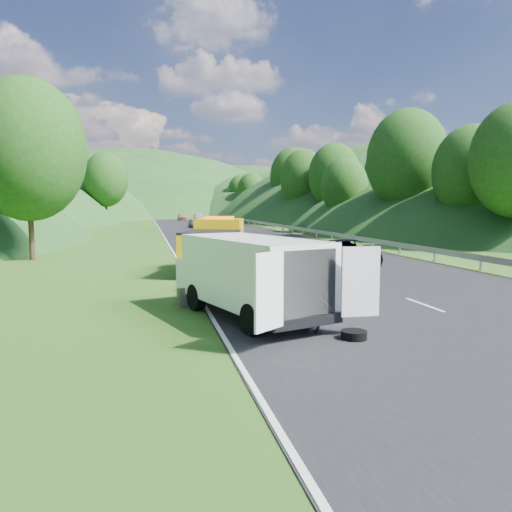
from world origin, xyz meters
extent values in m
plane|color=#38661E|center=(0.00, 0.00, 0.00)|extent=(320.00, 320.00, 0.00)
cube|color=black|center=(3.00, 40.00, 0.01)|extent=(14.00, 200.00, 0.02)
cube|color=gray|center=(10.30, 52.50, 0.00)|extent=(0.06, 140.00, 1.52)
cylinder|color=black|center=(-2.77, 9.54, 0.52)|extent=(0.67, 1.10, 1.04)
cylinder|color=black|center=(-0.89, 8.93, 0.52)|extent=(0.67, 1.10, 1.04)
cylinder|color=black|center=(-4.05, 5.57, 0.52)|extent=(0.67, 1.10, 1.04)
cylinder|color=black|center=(-2.16, 4.97, 0.52)|extent=(0.67, 1.10, 1.04)
cube|color=yellow|center=(-2.10, 8.39, 1.51)|extent=(2.64, 2.27, 1.98)
cube|color=yellow|center=(-2.82, 6.16, 1.25)|extent=(3.27, 4.07, 1.35)
cube|color=black|center=(-2.82, 6.16, 1.98)|extent=(3.27, 4.07, 0.10)
cube|color=black|center=(-1.72, 9.58, 0.94)|extent=(2.37, 1.83, 0.73)
cube|color=black|center=(-1.53, 10.18, 0.73)|extent=(2.15, 0.87, 0.52)
cube|color=yellow|center=(-1.61, 9.93, 1.61)|extent=(2.23, 1.42, 1.14)
cube|color=orange|center=(-2.10, 8.39, 2.55)|extent=(1.47, 0.69, 0.17)
cube|color=black|center=(-1.88, 9.09, 1.87)|extent=(1.91, 0.69, 0.94)
cylinder|color=black|center=(-4.22, -1.13, 0.40)|extent=(0.54, 0.86, 0.81)
cylinder|color=black|center=(-2.49, -0.57, 0.40)|extent=(0.54, 0.86, 0.81)
cylinder|color=black|center=(-3.16, -4.40, 0.40)|extent=(0.54, 0.86, 0.81)
cylinder|color=black|center=(-1.43, -3.84, 0.40)|extent=(0.54, 0.86, 0.81)
cube|color=white|center=(-2.79, -2.58, 1.36)|extent=(3.59, 5.63, 1.87)
cube|color=white|center=(-3.65, 0.06, 0.96)|extent=(2.20, 1.49, 1.01)
cube|color=black|center=(-3.58, -0.13, 1.77)|extent=(1.88, 0.90, 0.84)
cube|color=black|center=(-2.00, -5.03, 1.36)|extent=(1.66, 0.62, 1.62)
cube|color=white|center=(-3.11, -5.87, 1.36)|extent=(0.79, 0.64, 1.72)
cube|color=white|center=(-0.61, -5.06, 1.36)|extent=(0.96, 0.10, 1.72)
cube|color=black|center=(-1.97, -5.12, 0.45)|extent=(1.97, 0.77, 0.25)
imported|color=silver|center=(-3.49, 1.90, 0.00)|extent=(0.52, 0.63, 1.50)
imported|color=tan|center=(-2.20, 0.70, 0.00)|extent=(0.55, 0.50, 0.92)
imported|color=black|center=(-1.60, -4.55, 0.00)|extent=(1.23, 0.76, 1.84)
cube|color=#575541|center=(-4.57, -0.52, 0.30)|extent=(0.42, 0.32, 0.60)
cylinder|color=black|center=(-0.86, -5.30, 0.00)|extent=(0.62, 0.62, 0.20)
imported|color=black|center=(4.58, 8.01, 0.00)|extent=(2.40, 4.99, 1.37)
imported|color=#444448|center=(0.86, 51.49, 0.00)|extent=(1.51, 3.75, 1.28)
imported|color=#7A515F|center=(4.03, 76.41, 0.00)|extent=(1.49, 4.27, 1.41)
imported|color=#A86B54|center=(1.52, 82.71, 0.00)|extent=(1.79, 4.41, 1.28)
camera|label=1|loc=(-5.70, -16.21, 3.25)|focal=35.00mm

